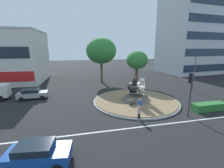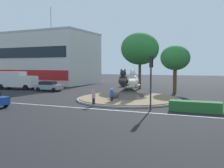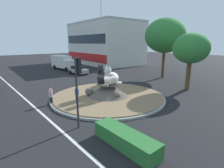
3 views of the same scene
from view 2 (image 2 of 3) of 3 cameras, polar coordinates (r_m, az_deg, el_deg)
The scene contains 14 objects.
ground_plane at distance 28.88m, azimuth 3.84°, elevation -3.64°, with size 160.00×160.00×0.00m, color black.
lane_centreline at distance 22.41m, azimuth -1.79°, elevation -5.91°, with size 112.00×0.20×0.01m, color silver.
roundabout_island at distance 28.81m, azimuth 3.84°, elevation -2.74°, with size 11.98×11.98×1.55m.
cat_statue_black at distance 28.61m, azimuth 2.63°, elevation 0.96°, with size 1.64×2.33×2.09m.
cat_statue_white at distance 28.30m, azimuth 4.96°, elevation 0.89°, with size 1.27×2.08×2.06m.
traffic_light_mast at distance 21.99m, azimuth 8.98°, elevation 2.71°, with size 0.35×0.46×4.84m.
shophouse_block at distance 58.07m, azimuth -14.60°, elevation 5.71°, with size 21.41×13.79×15.77m.
clipped_hedge_strip at distance 22.52m, azimuth 18.60°, elevation -4.92°, with size 4.32×1.20×0.90m, color #2D7033.
broadleaf_tree_behind_island at distance 37.13m, azimuth 14.36°, elevation 5.82°, with size 4.25×4.25×6.92m.
second_tree_near_tower at distance 42.80m, azimuth 6.45°, elevation 8.09°, with size 6.46×6.46×9.61m.
pedestrian_blue_shirt at distance 25.91m, azimuth -0.06°, elevation -2.65°, with size 0.37×0.37×1.61m.
pedestrian_pink_shirt at distance 24.36m, azimuth -4.26°, elevation -3.04°, with size 0.36×0.36×1.65m.
hatchback_near_shophouse at distance 39.74m, azimuth -14.38°, elevation -0.45°, with size 4.28×2.23×1.51m.
delivery_box_truck at distance 44.63m, azimuth -21.50°, elevation 0.92°, with size 7.45×3.04×2.99m.
Camera 2 is at (8.91, -27.18, 3.94)m, focal length 39.69 mm.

